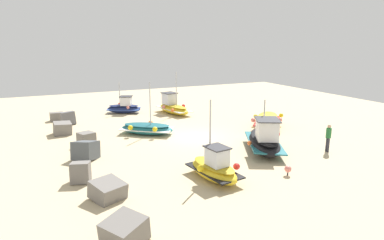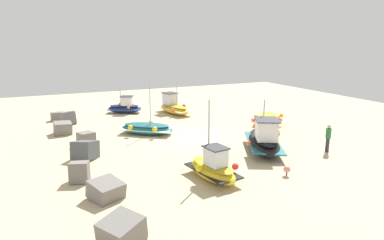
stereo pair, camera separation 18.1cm
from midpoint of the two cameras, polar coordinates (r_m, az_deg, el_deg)
name	(u,v)px [view 2 (the right image)]	position (r m, az deg, el deg)	size (l,w,h in m)	color
ground_plane	(194,137)	(23.99, 0.53, -2.92)	(49.42, 49.42, 0.00)	#C6B289
fishing_boat_0	(268,121)	(27.08, 12.97, -0.17)	(4.30, 4.17, 1.04)	gold
fishing_boat_1	(173,107)	(31.64, -3.03, 2.23)	(4.47, 2.35, 4.00)	gold
fishing_boat_2	(147,128)	(24.86, -7.53, -1.44)	(3.58, 4.07, 3.91)	#1E6670
fishing_boat_3	(264,140)	(21.24, 12.45, -3.41)	(5.10, 3.85, 3.22)	black
fishing_boat_4	(125,107)	(32.44, -11.24, 2.17)	(2.52, 3.38, 2.98)	navy
fishing_boat_5	(213,168)	(16.75, 3.92, -8.22)	(3.44, 2.07, 3.99)	gold
person_walking	(328,136)	(22.23, 22.45, -2.60)	(0.32, 0.32, 1.74)	#2D2D38
breakwater_rocks	(81,151)	(20.69, -18.14, -4.98)	(21.45, 2.49, 1.33)	slate
mooring_buoy_0	(287,169)	(17.92, 16.19, -8.09)	(0.36, 0.36, 0.53)	#3F3F42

